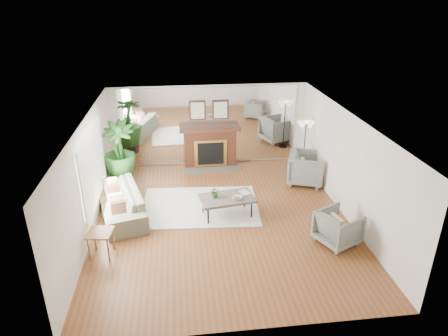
{
  "coord_description": "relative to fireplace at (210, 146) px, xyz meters",
  "views": [
    {
      "loc": [
        -0.95,
        -8.28,
        5.07
      ],
      "look_at": [
        0.12,
        0.6,
        1.08
      ],
      "focal_mm": 32.0,
      "sensor_mm": 36.0,
      "label": 1
    }
  ],
  "objects": [
    {
      "name": "book",
      "position": [
        0.5,
        -3.01,
        -0.13
      ],
      "size": [
        0.29,
        0.33,
        0.02
      ],
      "primitive_type": "imported",
      "rotation": [
        0.0,
        0.0,
        0.39
      ],
      "color": "olive",
      "rests_on": "coffee_table"
    },
    {
      "name": "area_rug",
      "position": [
        -0.5,
        -2.61,
        -0.64
      ],
      "size": [
        3.07,
        2.29,
        0.03
      ],
      "primitive_type": "cube",
      "rotation": [
        0.0,
        0.0,
        -0.07
      ],
      "color": "silver",
      "rests_on": "ground"
    },
    {
      "name": "floor_lamp",
      "position": [
        2.7,
        -0.95,
        0.74
      ],
      "size": [
        0.53,
        0.3,
        1.64
      ],
      "color": "black",
      "rests_on": "ground"
    },
    {
      "name": "side_table",
      "position": [
        -2.65,
        -4.4,
        -0.19
      ],
      "size": [
        0.56,
        0.56,
        0.56
      ],
      "rotation": [
        0.0,
        0.0,
        -0.13
      ],
      "color": "olive",
      "rests_on": "ground"
    },
    {
      "name": "armchair_back",
      "position": [
        2.6,
        -1.55,
        -0.21
      ],
      "size": [
        1.26,
        1.24,
        0.9
      ],
      "primitive_type": "imported",
      "rotation": [
        0.0,
        0.0,
        1.22
      ],
      "color": "gray",
      "rests_on": "ground"
    },
    {
      "name": "potted_ficus",
      "position": [
        -2.6,
        -1.1,
        0.34
      ],
      "size": [
        1.04,
        1.04,
        1.88
      ],
      "color": "black",
      "rests_on": "ground"
    },
    {
      "name": "wall_left",
      "position": [
        -2.99,
        -3.26,
        0.59
      ],
      "size": [
        0.02,
        7.0,
        2.5
      ],
      "primitive_type": "cube",
      "color": "white",
      "rests_on": "ground"
    },
    {
      "name": "sofa",
      "position": [
        -2.45,
        -2.75,
        -0.32
      ],
      "size": [
        1.51,
        2.5,
        0.68
      ],
      "primitive_type": "imported",
      "rotation": [
        0.0,
        0.0,
        -1.3
      ],
      "color": "slate",
      "rests_on": "ground"
    },
    {
      "name": "coffee_table",
      "position": [
        0.13,
        -3.14,
        -0.19
      ],
      "size": [
        1.39,
        0.94,
        0.52
      ],
      "rotation": [
        0.0,
        0.0,
        0.15
      ],
      "color": "#5E524A",
      "rests_on": "ground"
    },
    {
      "name": "window_panel",
      "position": [
        -2.96,
        -2.86,
        0.69
      ],
      "size": [
        0.04,
        2.4,
        1.5
      ],
      "primitive_type": "cube",
      "color": "#B2E09E",
      "rests_on": "wall_left"
    },
    {
      "name": "fireplace",
      "position": [
        0.0,
        0.0,
        0.0
      ],
      "size": [
        1.85,
        0.83,
        2.05
      ],
      "color": "brown",
      "rests_on": "ground"
    },
    {
      "name": "armchair_front",
      "position": [
        2.38,
        -4.54,
        -0.29
      ],
      "size": [
        1.08,
        1.07,
        0.75
      ],
      "primitive_type": "imported",
      "rotation": [
        0.0,
        0.0,
        2.01
      ],
      "color": "gray",
      "rests_on": "ground"
    },
    {
      "name": "wall_back",
      "position": [
        0.0,
        0.23,
        0.59
      ],
      "size": [
        6.0,
        0.02,
        2.5
      ],
      "primitive_type": "cube",
      "color": "white",
      "rests_on": "ground"
    },
    {
      "name": "mirror_panel",
      "position": [
        0.0,
        0.21,
        0.59
      ],
      "size": [
        5.4,
        0.04,
        2.4
      ],
      "primitive_type": "cube",
      "color": "silver",
      "rests_on": "wall_back"
    },
    {
      "name": "wall_right",
      "position": [
        2.99,
        -3.26,
        0.59
      ],
      "size": [
        0.02,
        7.0,
        2.5
      ],
      "primitive_type": "cube",
      "color": "white",
      "rests_on": "ground"
    },
    {
      "name": "fruit_bowl",
      "position": [
        0.36,
        -3.25,
        -0.11
      ],
      "size": [
        0.28,
        0.28,
        0.06
      ],
      "primitive_type": "imported",
      "rotation": [
        0.0,
        0.0,
        -0.2
      ],
      "color": "olive",
      "rests_on": "coffee_table"
    },
    {
      "name": "ground",
      "position": [
        0.0,
        -3.26,
        -0.66
      ],
      "size": [
        7.0,
        7.0,
        0.0
      ],
      "primitive_type": "plane",
      "color": "brown",
      "rests_on": "ground"
    },
    {
      "name": "tabletop_plant",
      "position": [
        -0.15,
        -3.1,
        -0.01
      ],
      "size": [
        0.26,
        0.23,
        0.27
      ],
      "primitive_type": "imported",
      "rotation": [
        0.0,
        0.0,
        -0.09
      ],
      "color": "#2C6926",
      "rests_on": "coffee_table"
    }
  ]
}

